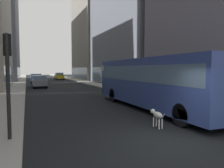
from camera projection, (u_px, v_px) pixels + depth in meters
name	position (u px, v px, depth m)	size (l,w,h in m)	color
ground_plane	(52.00, 83.00, 39.58)	(120.00, 120.00, 0.00)	black
sidewalk_left	(18.00, 83.00, 37.49)	(2.40, 110.00, 0.15)	#9E9991
sidewalk_right	(83.00, 81.00, 41.65)	(2.40, 110.00, 0.15)	#ADA89E
building_right_far	(100.00, 8.00, 50.53)	(10.23, 16.43, 33.30)	gray
transit_bus	(152.00, 80.00, 13.25)	(2.78, 11.53, 3.05)	#33478C
car_yellow_taxi	(59.00, 76.00, 51.18)	(1.74, 4.74, 1.62)	yellow
car_blue_hatchback	(36.00, 78.00, 38.71)	(1.85, 4.09, 1.62)	#4C6BB7
car_grey_wagon	(39.00, 81.00, 28.51)	(1.74, 3.92, 1.62)	slate
dalmatian_dog	(157.00, 115.00, 9.02)	(0.22, 0.96, 0.72)	white
traffic_light_near	(8.00, 69.00, 7.00)	(0.24, 0.41, 3.40)	black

